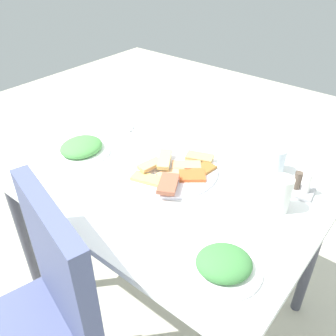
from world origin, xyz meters
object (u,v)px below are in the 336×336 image
object	(u,v)px
dining_table	(165,194)
drinking_glass	(276,161)
fork	(124,121)
condiment_caddy	(301,187)
soda_can	(281,194)
spoon	(118,123)
salad_plate_greens	(224,264)
dining_chair	(34,324)
paper_napkin	(121,123)
salad_plate_rice	(82,148)
pide_platter	(174,170)

from	to	relation	value
dining_table	drinking_glass	size ratio (longest dim) A/B	11.58
fork	condiment_caddy	xyz separation A→B (m)	(-0.86, -0.00, 0.02)
soda_can	fork	world-z (taller)	soda_can
fork	spoon	size ratio (longest dim) A/B	0.89
fork	salad_plate_greens	bearing A→B (deg)	164.98
dining_chair	paper_napkin	size ratio (longest dim) A/B	8.03
dining_chair	salad_plate_rice	distance (m)	0.68
dining_chair	condiment_caddy	xyz separation A→B (m)	(-0.42, -0.83, 0.21)
fork	dining_chair	bearing A→B (deg)	131.59
spoon	fork	bearing A→B (deg)	-81.43
pide_platter	soda_can	xyz separation A→B (m)	(-0.39, -0.05, 0.05)
drinking_glass	spoon	world-z (taller)	drinking_glass
dining_table	fork	world-z (taller)	fork
dining_table	paper_napkin	world-z (taller)	paper_napkin
dining_chair	salad_plate_greens	distance (m)	0.58
dining_chair	soda_can	distance (m)	0.84
pide_platter	drinking_glass	world-z (taller)	drinking_glass
condiment_caddy	spoon	bearing A→B (deg)	2.59
dining_table	condiment_caddy	size ratio (longest dim) A/B	11.06
salad_plate_rice	pide_platter	bearing A→B (deg)	-162.40
salad_plate_greens	paper_napkin	world-z (taller)	salad_plate_greens
condiment_caddy	dining_chair	bearing A→B (deg)	63.19
dining_chair	salad_plate_rice	xyz separation A→B (m)	(0.38, -0.52, 0.21)
pide_platter	salad_plate_greens	size ratio (longest dim) A/B	1.63
paper_napkin	drinking_glass	bearing A→B (deg)	-173.60
pide_platter	paper_napkin	bearing A→B (deg)	-19.97
soda_can	paper_napkin	xyz separation A→B (m)	(0.83, -0.11, -0.06)
pide_platter	condiment_caddy	world-z (taller)	condiment_caddy
dining_table	spoon	world-z (taller)	spoon
dining_table	dining_chair	world-z (taller)	dining_chair
fork	dining_table	bearing A→B (deg)	166.48
salad_plate_rice	spoon	size ratio (longest dim) A/B	1.18
dining_table	salad_plate_rice	xyz separation A→B (m)	(0.37, 0.08, 0.10)
dining_table	pide_platter	world-z (taller)	pide_platter
pide_platter	condiment_caddy	bearing A→B (deg)	-156.15
fork	condiment_caddy	bearing A→B (deg)	-166.24
drinking_glass	dining_chair	bearing A→B (deg)	71.76
salad_plate_greens	soda_can	bearing A→B (deg)	-90.98
dining_table	fork	distance (m)	0.49
dining_table	soda_can	size ratio (longest dim) A/B	9.27
paper_napkin	spoon	size ratio (longest dim) A/B	0.60
salad_plate_greens	salad_plate_rice	world-z (taller)	same
soda_can	condiment_caddy	distance (m)	0.13
dining_table	condiment_caddy	bearing A→B (deg)	-152.17
dining_chair	fork	size ratio (longest dim) A/B	5.36
spoon	dining_table	bearing A→B (deg)	165.37
dining_chair	condiment_caddy	size ratio (longest dim) A/B	9.13
pide_platter	salad_plate_rice	bearing A→B (deg)	17.60
condiment_caddy	paper_napkin	bearing A→B (deg)	1.38
dining_table	dining_chair	xyz separation A→B (m)	(-0.01, 0.60, -0.11)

